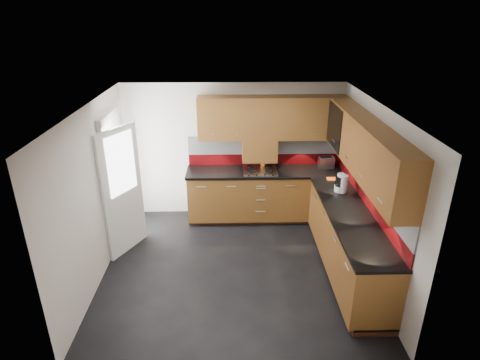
{
  "coord_description": "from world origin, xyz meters",
  "views": [
    {
      "loc": [
        -0.05,
        -4.93,
        3.55
      ],
      "look_at": [
        0.09,
        0.65,
        1.13
      ],
      "focal_mm": 30.0,
      "sensor_mm": 36.0,
      "label": 1
    }
  ],
  "objects_px": {
    "gas_hob": "(260,170)",
    "utensil_pot": "(264,162)",
    "toaster": "(326,162)",
    "food_processor": "(340,183)"
  },
  "relations": [
    {
      "from": "utensil_pot",
      "to": "food_processor",
      "type": "xyz_separation_m",
      "value": [
        1.09,
        -1.07,
        0.04
      ]
    },
    {
      "from": "toaster",
      "to": "food_processor",
      "type": "distance_m",
      "value": 1.0
    },
    {
      "from": "gas_hob",
      "to": "toaster",
      "type": "height_order",
      "value": "toaster"
    },
    {
      "from": "gas_hob",
      "to": "food_processor",
      "type": "relative_size",
      "value": 2.01
    },
    {
      "from": "food_processor",
      "to": "utensil_pot",
      "type": "bearing_deg",
      "value": 135.63
    },
    {
      "from": "gas_hob",
      "to": "toaster",
      "type": "relative_size",
      "value": 2.15
    },
    {
      "from": "utensil_pot",
      "to": "toaster",
      "type": "height_order",
      "value": "utensil_pot"
    },
    {
      "from": "gas_hob",
      "to": "utensil_pot",
      "type": "height_order",
      "value": "utensil_pot"
    },
    {
      "from": "gas_hob",
      "to": "utensil_pot",
      "type": "xyz_separation_m",
      "value": [
        0.08,
        0.22,
        0.08
      ]
    },
    {
      "from": "utensil_pot",
      "to": "food_processor",
      "type": "height_order",
      "value": "utensil_pot"
    }
  ]
}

